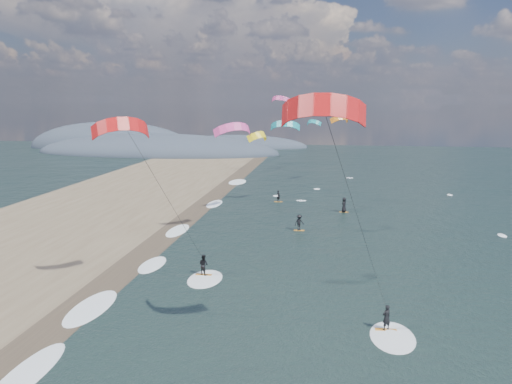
# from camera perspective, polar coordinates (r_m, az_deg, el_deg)

# --- Properties ---
(ground) EXTENTS (260.00, 260.00, 0.00)m
(ground) POSITION_cam_1_polar(r_m,az_deg,el_deg) (27.21, -1.71, -19.48)
(ground) COLOR black
(ground) RESTS_ON ground
(wet_sand_strip) EXTENTS (3.00, 240.00, 0.00)m
(wet_sand_strip) POSITION_cam_1_polar(r_m,az_deg,el_deg) (39.36, -16.76, -10.17)
(wet_sand_strip) COLOR #382D23
(wet_sand_strip) RESTS_ON ground
(coastal_hills) EXTENTS (80.00, 41.00, 15.00)m
(coastal_hills) POSITION_cam_1_polar(r_m,az_deg,el_deg) (140.59, -12.09, 4.73)
(coastal_hills) COLOR #3D4756
(coastal_hills) RESTS_ON ground
(kitesurfer_near_a) EXTENTS (7.54, 8.25, 14.44)m
(kitesurfer_near_a) POSITION_cam_1_polar(r_m,az_deg,el_deg) (24.01, 9.62, 3.08)
(kitesurfer_near_a) COLOR orange
(kitesurfer_near_a) RESTS_ON ground
(kitesurfer_near_b) EXTENTS (7.04, 8.96, 13.18)m
(kitesurfer_near_b) POSITION_cam_1_polar(r_m,az_deg,el_deg) (34.63, -11.74, 1.60)
(kitesurfer_near_b) COLOR orange
(kitesurfer_near_b) RESTS_ON ground
(far_kitesurfers) EXTENTS (9.70, 15.54, 1.85)m
(far_kitesurfers) POSITION_cam_1_polar(r_m,az_deg,el_deg) (58.08, 6.64, -2.21)
(far_kitesurfers) COLOR orange
(far_kitesurfers) RESTS_ON ground
(bg_kite_field) EXTENTS (15.14, 68.91, 5.99)m
(bg_kite_field) POSITION_cam_1_polar(r_m,az_deg,el_deg) (79.22, 4.95, 8.85)
(bg_kite_field) COLOR teal
(bg_kite_field) RESTS_ON ground
(shoreline_surf) EXTENTS (2.40, 79.40, 0.11)m
(shoreline_surf) POSITION_cam_1_polar(r_m,az_deg,el_deg) (43.01, -12.61, -8.19)
(shoreline_surf) COLOR white
(shoreline_surf) RESTS_ON ground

